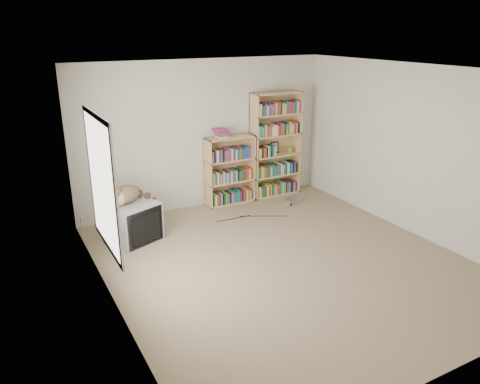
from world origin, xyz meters
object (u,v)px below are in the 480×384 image
crt_tv (132,223)px  bookcase_tall (275,147)px  dvd_player (293,201)px  cat (131,196)px  bookcase_short (229,173)px

crt_tv → bookcase_tall: size_ratio=0.45×
crt_tv → dvd_player: (2.98, 0.18, -0.25)m
cat → bookcase_short: bearing=-12.6°
crt_tv → bookcase_short: (1.99, 0.75, 0.26)m
bookcase_short → dvd_player: (0.99, -0.57, -0.51)m
bookcase_tall → bookcase_short: bearing=180.0°
bookcase_tall → bookcase_short: 1.00m
bookcase_short → dvd_player: bookcase_short is taller
bookcase_tall → dvd_player: (0.05, -0.57, -0.86)m
cat → bookcase_tall: size_ratio=0.42×
dvd_player → bookcase_short: bearing=134.0°
crt_tv → dvd_player: 2.99m
cat → bookcase_short: size_ratio=0.66×
cat → bookcase_short: 2.08m
bookcase_tall → bookcase_short: size_ratio=1.58×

